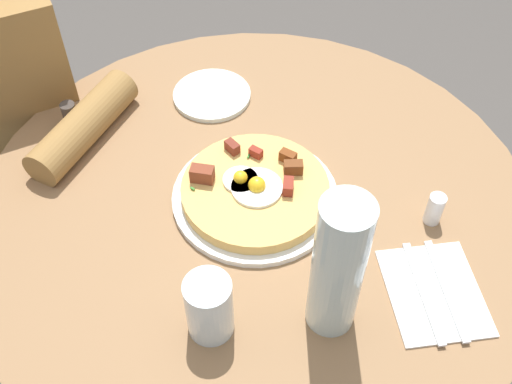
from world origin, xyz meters
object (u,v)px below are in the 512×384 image
breakfast_pizza (256,190)px  fork (423,292)px  bread_plate (212,95)px  pepper_shaker (70,115)px  dining_table (255,255)px  pizza_plate (257,198)px  water_glass (209,307)px  water_bottle (341,267)px  person_seated (6,166)px  knife (446,289)px  salt_shaker (435,209)px

breakfast_pizza → fork: breakfast_pizza is taller
bread_plate → pepper_shaker: size_ratio=3.07×
dining_table → fork: 0.36m
pizza_plate → fork: size_ratio=1.58×
fork → water_glass: bearing=-88.1°
fork → water_bottle: size_ratio=0.70×
dining_table → person_seated: bearing=-51.6°
bread_plate → pizza_plate: bearing=82.4°
breakfast_pizza → knife: breakfast_pizza is taller
water_glass → salt_shaker: 0.41m
person_seated → breakfast_pizza: bearing=128.5°
water_bottle → salt_shaker: (-0.24, -0.08, -0.10)m
knife → person_seated: bearing=-125.6°
dining_table → water_glass: (0.16, 0.19, 0.22)m
salt_shaker → person_seated: bearing=-46.2°
person_seated → salt_shaker: size_ratio=19.26×
dining_table → pepper_shaker: bearing=-54.0°
dining_table → knife: bearing=121.6°
person_seated → bread_plate: 0.52m
breakfast_pizza → knife: size_ratio=1.40×
water_bottle → salt_shaker: size_ratio=4.33×
water_glass → water_bottle: water_bottle is taller
fork → bread_plate: bearing=-150.8°
water_glass → salt_shaker: water_glass is taller
fork → person_seated: bearing=-126.9°
dining_table → water_bottle: 0.39m
pizza_plate → pepper_shaker: (0.23, -0.33, 0.02)m
breakfast_pizza → pizza_plate: bearing=92.1°
fork → salt_shaker: bearing=156.9°
person_seated → salt_shaker: person_seated is taller
person_seated → water_glass: (-0.23, 0.68, 0.26)m
bread_plate → water_glass: (0.20, 0.47, 0.05)m
person_seated → water_bottle: (-0.40, 0.74, 0.34)m
pizza_plate → water_bottle: (-0.00, 0.25, 0.12)m
dining_table → knife: knife is taller
knife → salt_shaker: (-0.06, -0.12, 0.02)m
knife → bread_plate: bearing=-147.7°
dining_table → pizza_plate: bearing=113.9°
fork → knife: (-0.03, 0.01, 0.00)m
breakfast_pizza → salt_shaker: size_ratio=4.28×
breakfast_pizza → fork: bearing=117.3°
bread_plate → salt_shaker: (-0.21, 0.45, 0.02)m
dining_table → pepper_shaker: (0.23, -0.32, 0.19)m
bread_plate → fork: bread_plate is taller
water_bottle → fork: bearing=167.8°
breakfast_pizza → pepper_shaker: (0.23, -0.32, 0.00)m
pizza_plate → knife: size_ratio=1.58×
water_bottle → pepper_shaker: water_bottle is taller
bread_plate → water_glass: size_ratio=1.40×
dining_table → salt_shaker: size_ratio=16.43×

